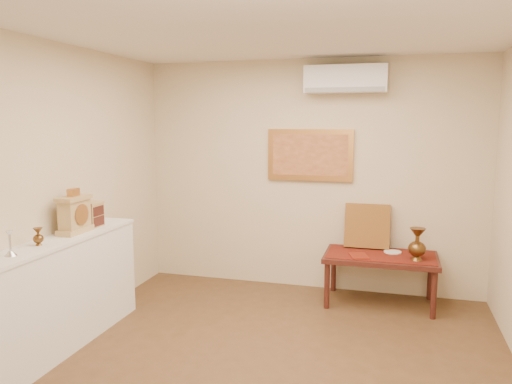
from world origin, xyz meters
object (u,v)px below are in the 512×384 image
(mantel_clock, at_px, (75,214))
(wooden_chest, at_px, (92,214))
(brass_urn_tall, at_px, (417,241))
(low_table, at_px, (381,261))
(display_ledge, at_px, (58,295))

(mantel_clock, distance_m, wooden_chest, 0.28)
(brass_urn_tall, distance_m, mantel_clock, 3.40)
(mantel_clock, xyz_separation_m, low_table, (2.67, 1.59, -0.67))
(brass_urn_tall, bearing_deg, display_ledge, -150.04)
(low_table, bearing_deg, wooden_chest, -153.78)
(mantel_clock, relative_size, low_table, 0.34)
(display_ledge, xyz_separation_m, wooden_chest, (-0.01, 0.56, 0.61))
(brass_urn_tall, height_order, low_table, brass_urn_tall)
(wooden_chest, height_order, low_table, wooden_chest)
(display_ledge, xyz_separation_m, low_table, (2.67, 1.88, -0.01))
(display_ledge, bearing_deg, mantel_clock, 89.66)
(brass_urn_tall, height_order, wooden_chest, wooden_chest)
(mantel_clock, bearing_deg, display_ledge, -90.34)
(brass_urn_tall, relative_size, low_table, 0.34)
(display_ledge, relative_size, mantel_clock, 4.93)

